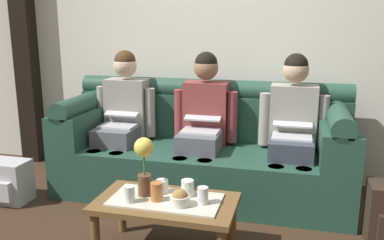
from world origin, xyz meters
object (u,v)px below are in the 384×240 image
at_px(couch, 203,151).
at_px(person_left, 123,114).
at_px(backpack_left, 8,182).
at_px(cup_far_left, 129,194).
at_px(flower_vase, 144,161).
at_px(snack_bowl, 180,199).
at_px(cup_far_center, 162,186).
at_px(cup_far_right, 188,188).
at_px(coffee_table, 166,207).
at_px(person_right, 293,124).
at_px(cup_near_right, 203,195).
at_px(person_middle, 203,119).
at_px(cup_near_left, 157,192).

distance_m(couch, person_left, 0.80).
bearing_deg(backpack_left, cup_far_left, -22.00).
bearing_deg(backpack_left, flower_vase, -16.56).
distance_m(snack_bowl, cup_far_center, 0.23).
xyz_separation_m(cup_far_left, cup_far_right, (0.32, 0.18, 0.00)).
distance_m(person_left, cup_far_right, 1.32).
height_order(person_left, coffee_table, person_left).
distance_m(couch, coffee_table, 1.06).
bearing_deg(coffee_table, cup_far_center, 120.32).
bearing_deg(person_right, backpack_left, -164.71).
height_order(snack_bowl, cup_far_left, same).
height_order(person_left, cup_near_right, person_left).
height_order(person_left, snack_bowl, person_left).
height_order(person_middle, cup_near_left, person_middle).
bearing_deg(person_middle, cup_far_center, -93.20).
distance_m(person_right, snack_bowl, 1.31).
distance_m(person_right, backpack_left, 2.40).
distance_m(snack_bowl, cup_far_right, 0.15).
relative_size(person_left, person_middle, 1.00).
xyz_separation_m(flower_vase, cup_far_center, (0.09, 0.07, -0.19)).
bearing_deg(snack_bowl, backpack_left, 163.02).
relative_size(flower_vase, cup_far_center, 4.47).
relative_size(person_middle, cup_near_left, 10.48).
bearing_deg(cup_far_center, cup_far_left, -127.45).
distance_m(cup_near_right, backpack_left, 1.84).
bearing_deg(flower_vase, person_right, 49.07).
distance_m(snack_bowl, cup_near_right, 0.14).
bearing_deg(cup_near_left, cup_far_right, 35.23).
bearing_deg(cup_far_center, coffee_table, -59.68).
xyz_separation_m(person_right, cup_near_left, (-0.79, -1.09, -0.22)).
bearing_deg(cup_far_left, cup_far_right, 29.76).
distance_m(couch, cup_near_right, 1.09).
relative_size(person_middle, flower_vase, 3.19).
bearing_deg(person_right, snack_bowl, -119.42).
distance_m(cup_far_left, backpack_left, 1.45).
relative_size(person_left, cup_far_center, 14.27).
xyz_separation_m(person_middle, person_right, (0.74, 0.00, -0.00)).
bearing_deg(flower_vase, coffee_table, -9.47).
bearing_deg(person_left, couch, 0.36).
bearing_deg(cup_far_left, couch, 80.16).
height_order(couch, person_left, person_left).
distance_m(person_right, cup_far_center, 1.27).
bearing_deg(person_right, cup_near_right, -115.34).
height_order(person_middle, backpack_left, person_middle).
distance_m(person_left, person_right, 1.49).
xyz_separation_m(snack_bowl, cup_near_left, (-0.16, 0.03, 0.02)).
xyz_separation_m(coffee_table, cup_near_left, (-0.05, -0.04, 0.12)).
height_order(person_middle, flower_vase, person_middle).
relative_size(snack_bowl, cup_far_left, 1.19).
distance_m(couch, flower_vase, 1.07).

